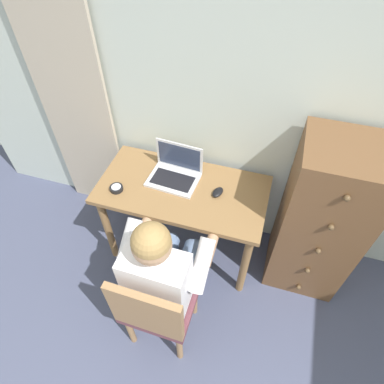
# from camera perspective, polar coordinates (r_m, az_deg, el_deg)

# --- Properties ---
(wall_back) EXTENTS (4.80, 0.05, 2.50)m
(wall_back) POSITION_cam_1_polar(r_m,az_deg,el_deg) (2.12, 14.03, 14.43)
(wall_back) COLOR silver
(wall_back) RESTS_ON ground_plane
(curtain_panel) EXTENTS (0.56, 0.03, 2.25)m
(curtain_panel) POSITION_cam_1_polar(r_m,az_deg,el_deg) (2.55, -20.30, 15.85)
(curtain_panel) COLOR #BCAD99
(curtain_panel) RESTS_ON ground_plane
(desk) EXTENTS (1.16, 0.59, 0.73)m
(desk) POSITION_cam_1_polar(r_m,az_deg,el_deg) (2.32, -1.64, -1.24)
(desk) COLOR olive
(desk) RESTS_ON ground_plane
(dresser) EXTENTS (0.51, 0.49, 1.26)m
(dresser) POSITION_cam_1_polar(r_m,az_deg,el_deg) (2.35, 21.39, -4.70)
(dresser) COLOR brown
(dresser) RESTS_ON ground_plane
(chair) EXTENTS (0.43, 0.41, 0.86)m
(chair) POSITION_cam_1_polar(r_m,az_deg,el_deg) (2.07, -6.30, -19.34)
(chair) COLOR brown
(chair) RESTS_ON ground_plane
(person_seated) EXTENTS (0.53, 0.59, 1.18)m
(person_seated) POSITION_cam_1_polar(r_m,az_deg,el_deg) (1.97, -4.74, -12.70)
(person_seated) COLOR #6B84AD
(person_seated) RESTS_ON ground_plane
(laptop) EXTENTS (0.36, 0.27, 0.24)m
(laptop) POSITION_cam_1_polar(r_m,az_deg,el_deg) (2.28, -2.93, 3.57)
(laptop) COLOR silver
(laptop) RESTS_ON desk
(computer_mouse) EXTENTS (0.09, 0.11, 0.03)m
(computer_mouse) POSITION_cam_1_polar(r_m,az_deg,el_deg) (2.20, 4.51, -0.04)
(computer_mouse) COLOR black
(computer_mouse) RESTS_ON desk
(desk_clock) EXTENTS (0.09, 0.09, 0.03)m
(desk_clock) POSITION_cam_1_polar(r_m,az_deg,el_deg) (2.27, -13.05, 0.64)
(desk_clock) COLOR black
(desk_clock) RESTS_ON desk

